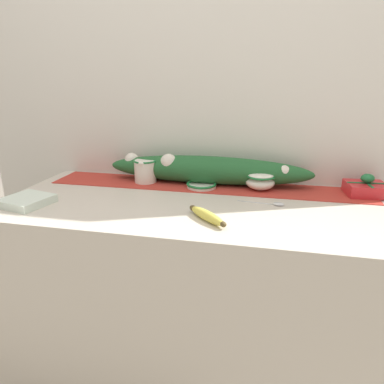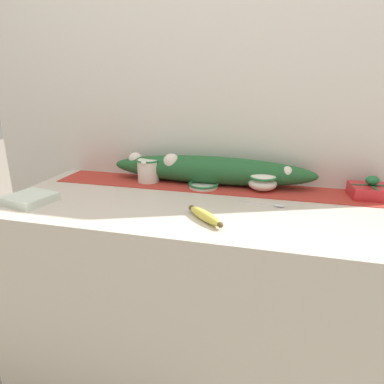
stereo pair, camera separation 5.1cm
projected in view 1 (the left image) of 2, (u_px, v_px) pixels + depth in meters
name	position (u px, v px, depth m)	size (l,w,h in m)	color
ground_plane	(196.00, 379.00, 1.59)	(12.00, 12.00, 0.00)	gray
countertop	(196.00, 299.00, 1.45)	(1.52, 0.66, 0.87)	beige
back_wall	(212.00, 108.00, 1.54)	(2.32, 0.04, 2.40)	silver
table_runner	(206.00, 186.00, 1.52)	(1.40, 0.21, 0.00)	#B23328
cream_pitcher	(145.00, 170.00, 1.56)	(0.10, 0.12, 0.11)	white
sugar_bowl	(260.00, 180.00, 1.46)	(0.12, 0.12, 0.09)	white
small_dish	(201.00, 185.00, 1.49)	(0.13, 0.13, 0.02)	white
banana	(207.00, 216.00, 1.14)	(0.16, 0.15, 0.03)	#DBCC4C
spoon	(276.00, 204.00, 1.29)	(0.18, 0.04, 0.01)	silver
napkin_stack	(27.00, 201.00, 1.29)	(0.16, 0.16, 0.03)	silver
gift_box	(366.00, 188.00, 1.39)	(0.16, 0.14, 0.09)	red
poinsettia_garland	(207.00, 169.00, 1.53)	(0.92, 0.14, 0.13)	#235B2D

